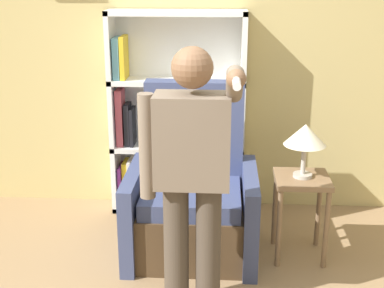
{
  "coord_description": "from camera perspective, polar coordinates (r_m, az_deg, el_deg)",
  "views": [
    {
      "loc": [
        0.45,
        -2.42,
        2.0
      ],
      "look_at": [
        0.25,
        0.75,
        0.96
      ],
      "focal_mm": 50.0,
      "sensor_mm": 36.0,
      "label": 1
    }
  ],
  "objects": [
    {
      "name": "bookcase",
      "position": [
        4.48,
        -2.56,
        2.97
      ],
      "size": [
        1.11,
        0.28,
        1.7
      ],
      "color": "white",
      "rests_on": "ground_plane"
    },
    {
      "name": "wall_back",
      "position": [
        4.52,
        -2.31,
        10.52
      ],
      "size": [
        8.0,
        0.11,
        2.8
      ],
      "color": "tan",
      "rests_on": "ground_plane"
    },
    {
      "name": "person_standing",
      "position": [
        3.02,
        -0.02,
        -2.67
      ],
      "size": [
        0.57,
        0.78,
        1.62
      ],
      "color": "#473D33",
      "rests_on": "ground_plane"
    },
    {
      "name": "armchair",
      "position": [
        3.95,
        0.05,
        -6.13
      ],
      "size": [
        0.93,
        0.81,
        1.23
      ],
      "color": "#4C3823",
      "rests_on": "ground_plane"
    },
    {
      "name": "side_table",
      "position": [
        3.88,
        11.57,
        -5.24
      ],
      "size": [
        0.38,
        0.38,
        0.62
      ],
      "color": "#846647",
      "rests_on": "ground_plane"
    },
    {
      "name": "table_lamp",
      "position": [
        3.74,
        11.98,
        0.8
      ],
      "size": [
        0.29,
        0.29,
        0.38
      ],
      "color": "#B7B2A8",
      "rests_on": "side_table"
    }
  ]
}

